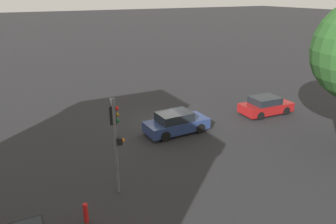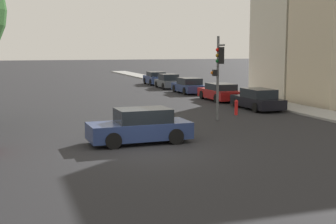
# 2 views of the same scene
# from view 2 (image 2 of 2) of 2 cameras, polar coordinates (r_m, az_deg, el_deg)

# --- Properties ---
(ground_plane) EXTENTS (300.00, 300.00, 0.00)m
(ground_plane) POSITION_cam_2_polar(r_m,az_deg,el_deg) (18.25, -2.11, -4.92)
(ground_plane) COLOR black
(sidewalk_strip) EXTENTS (2.52, 60.00, 0.13)m
(sidewalk_strip) POSITION_cam_2_polar(r_m,az_deg,el_deg) (53.21, 0.98, 3.50)
(sidewalk_strip) COLOR gray
(sidewalk_strip) RESTS_ON ground_plane
(rowhouse_backdrop) EXTENTS (7.99, 11.07, 12.68)m
(rowhouse_backdrop) POSITION_cam_2_polar(r_m,az_deg,el_deg) (37.90, 19.09, 10.47)
(rowhouse_backdrop) COLOR beige
(rowhouse_backdrop) RESTS_ON ground_plane
(traffic_signal) EXTENTS (0.53, 1.74, 4.68)m
(traffic_signal) POSITION_cam_2_polar(r_m,az_deg,el_deg) (25.85, 6.17, 5.59)
(traffic_signal) COLOR #515456
(traffic_signal) RESTS_ON ground_plane
(crossing_car_1) EXTENTS (4.37, 2.01, 1.47)m
(crossing_car_1) POSITION_cam_2_polar(r_m,az_deg,el_deg) (19.97, -3.41, -1.80)
(crossing_car_1) COLOR navy
(crossing_car_1) RESTS_ON ground_plane
(parked_car_0) EXTENTS (1.96, 4.51, 1.38)m
(parked_car_0) POSITION_cam_2_polar(r_m,az_deg,el_deg) (31.47, 10.86, 1.49)
(parked_car_0) COLOR black
(parked_car_0) RESTS_ON ground_plane
(parked_car_1) EXTENTS (2.07, 4.59, 1.33)m
(parked_car_1) POSITION_cam_2_polar(r_m,az_deg,el_deg) (36.42, 6.38, 2.41)
(parked_car_1) COLOR maroon
(parked_car_1) RESTS_ON ground_plane
(parked_car_2) EXTENTS (2.03, 4.59, 1.39)m
(parked_car_2) POSITION_cam_2_polar(r_m,az_deg,el_deg) (42.15, 2.57, 3.20)
(parked_car_2) COLOR navy
(parked_car_2) RESTS_ON ground_plane
(parked_car_3) EXTENTS (1.96, 3.92, 1.45)m
(parked_car_3) POSITION_cam_2_polar(r_m,az_deg,el_deg) (47.41, 0.02, 3.73)
(parked_car_3) COLOR #4C5156
(parked_car_3) RESTS_ON ground_plane
(parked_car_4) EXTENTS (2.12, 4.30, 1.43)m
(parked_car_4) POSITION_cam_2_polar(r_m,az_deg,el_deg) (52.36, -1.51, 4.12)
(parked_car_4) COLOR navy
(parked_car_4) RESTS_ON ground_plane
(fire_hydrant) EXTENTS (0.22, 0.22, 0.92)m
(fire_hydrant) POSITION_cam_2_polar(r_m,az_deg,el_deg) (28.59, 8.32, 0.61)
(fire_hydrant) COLOR red
(fire_hydrant) RESTS_ON ground_plane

